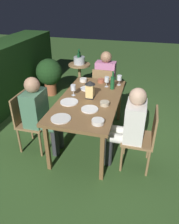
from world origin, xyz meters
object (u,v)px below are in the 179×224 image
chair_head_far (104,87)px  dining_table (90,102)px  wine_glass_c (119,78)px  bowl_bread (98,122)px  bowl_salad (105,103)px  side_table (80,73)px  chair_side_left_a (143,137)px  chair_side_right_a (29,119)px  plate_b (90,109)px  wine_glass_a (107,80)px  bowl_dip (101,81)px  person_in_green (40,112)px  plate_c (61,119)px  plate_a (87,89)px  green_bottle_on_table (112,83)px  person_in_cream (129,125)px  wine_glass_b (73,88)px  person_in_pink (106,77)px  ice_bucket (79,60)px  bowl_olives (83,80)px  plate_d (69,102)px  potted_plant_by_hedge (49,74)px  lantern_centerpiece (90,89)px

chair_head_far → dining_table: bearing=180.0°
wine_glass_c → bowl_bread: wine_glass_c is taller
wine_glass_c → bowl_salad: bearing=173.6°
side_table → chair_side_left_a: bearing=-145.7°
chair_side_right_a → plate_b: size_ratio=3.77×
dining_table → side_table: 2.13m
side_table → wine_glass_a: bearing=-147.6°
bowl_dip → chair_head_far: bearing=4.3°
person_in_green → plate_b: (0.05, -0.72, 0.12)m
plate_c → bowl_salad: 0.67m
wine_glass_a → plate_a: (-0.18, 0.29, -0.11)m
chair_head_far → plate_a: (-0.75, 0.13, 0.27)m
chair_side_right_a → green_bottle_on_table: bearing=-53.1°
chair_side_right_a → person_in_cream: bearing=-90.0°
bowl_dip → wine_glass_b: bearing=154.8°
chair_side_right_a → bowl_bread: chair_side_right_a is taller
person_in_pink → plate_b: 1.60m
wine_glass_a → wine_glass_c: size_ratio=1.00×
ice_bucket → plate_c: bearing=-167.5°
person_in_pink → dining_table: bearing=-180.0°
wine_glass_b → plate_c: 0.71m
wine_glass_b → plate_a: bearing=-25.2°
person_in_cream → ice_bucket: size_ratio=3.35×
chair_side_left_a → side_table: chair_side_left_a is taller
dining_table → wine_glass_a: wine_glass_a is taller
chair_side_left_a → green_bottle_on_table: (0.81, 0.56, 0.38)m
bowl_olives → person_in_pink: bearing=-23.2°
person_in_cream → wine_glass_a: bearing=28.2°
plate_b → wine_glass_c: bearing=-14.9°
wine_glass_c → plate_d: bearing=144.5°
wine_glass_c → plate_c: 1.39m
side_table → plate_c: bearing=-167.6°
chair_side_left_a → potted_plant_by_hedge: bearing=49.1°
bowl_dip → chair_side_right_a: bearing=140.9°
person_in_pink → chair_side_left_a: 1.85m
dining_table → chair_head_far: (1.08, 0.00, -0.21)m
chair_side_left_a → lantern_centerpiece: bearing=63.8°
wine_glass_b → bowl_dip: 0.70m
person_in_cream → plate_a: size_ratio=5.35×
bowl_dip → bowl_bread: bearing=-169.6°
wine_glass_b → bowl_bread: wine_glass_b is taller
bowl_bread → ice_bucket: (2.59, 1.04, -0.05)m
chair_head_far → plate_b: chair_head_far is taller
person_in_cream → plate_c: person_in_cream is taller
chair_side_left_a → side_table: bearing=34.3°
plate_b → side_table: (2.29, 0.86, -0.34)m
person_in_green → wine_glass_b: bearing=-40.6°
green_bottle_on_table → plate_c: 1.18m
plate_b → plate_d: bearing=68.9°
wine_glass_c → plate_d: wine_glass_c is taller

